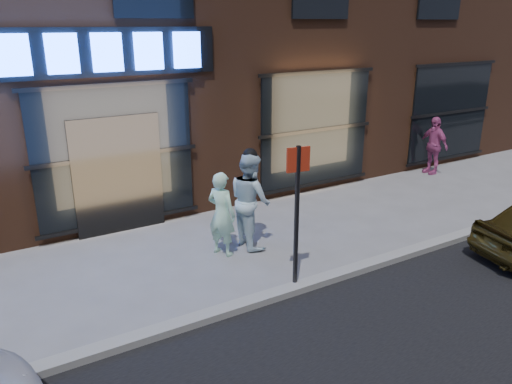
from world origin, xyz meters
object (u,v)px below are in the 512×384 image
man_bowtie (222,214)px  man_cap (250,200)px  passerby (433,145)px  sign_post (297,206)px

man_bowtie → man_cap: size_ratio=0.86×
passerby → man_cap: bearing=-76.2°
passerby → sign_post: sign_post is taller
man_cap → sign_post: 1.94m
man_cap → passerby: (6.94, 1.56, -0.11)m
man_bowtie → sign_post: bearing=166.5°
sign_post → passerby: bearing=33.9°
sign_post → man_bowtie: bearing=111.8°
man_bowtie → man_cap: (0.66, 0.09, 0.13)m
man_cap → passerby: size_ratio=1.13×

